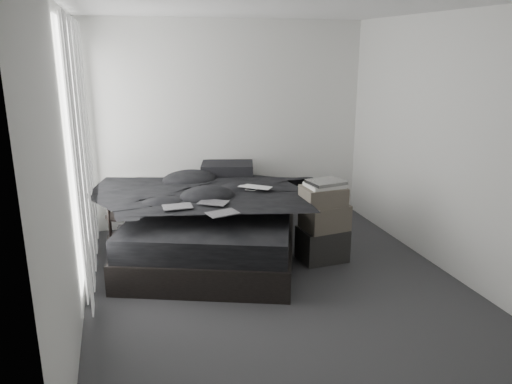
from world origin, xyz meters
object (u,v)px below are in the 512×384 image
object	(u,v)px
laptop	(253,182)
bed	(216,240)
side_stand	(124,225)
box_lower	(322,244)

from	to	relation	value
laptop	bed	bearing A→B (deg)	-154.50
side_stand	laptop	bearing A→B (deg)	-13.19
side_stand	box_lower	world-z (taller)	side_stand
bed	box_lower	bearing A→B (deg)	-4.18
laptop	box_lower	xyz separation A→B (m)	(0.67, -0.40, -0.65)
bed	box_lower	size ratio (longest dim) A/B	4.65
bed	side_stand	distance (m)	1.04
bed	laptop	distance (m)	0.80
bed	box_lower	xyz separation A→B (m)	(1.09, -0.50, 0.03)
laptop	box_lower	distance (m)	1.02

